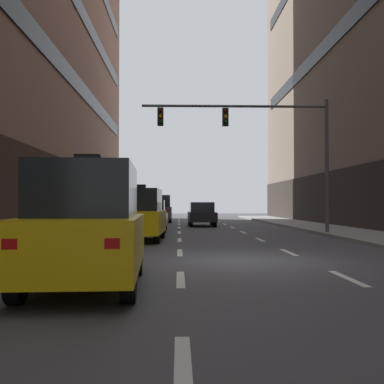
{
  "coord_description": "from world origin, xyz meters",
  "views": [
    {
      "loc": [
        -1.68,
        -12.23,
        1.47
      ],
      "look_at": [
        -0.79,
        19.2,
        2.25
      ],
      "focal_mm": 44.28,
      "sensor_mm": 36.0,
      "label": 1
    }
  ],
  "objects_px": {
    "car_driving_4": "(202,214)",
    "taxi_driving_1": "(140,215)",
    "car_driving_0": "(160,209)",
    "taxi_driving_2": "(87,226)",
    "traffic_signal_0": "(262,135)",
    "taxi_driving_3": "(149,216)"
  },
  "relations": [
    {
      "from": "car_driving_4",
      "to": "taxi_driving_1",
      "type": "bearing_deg",
      "value": -103.82
    },
    {
      "from": "car_driving_0",
      "to": "car_driving_4",
      "type": "xyz_separation_m",
      "value": [
        3.0,
        -5.93,
        -0.29
      ]
    },
    {
      "from": "taxi_driving_2",
      "to": "car_driving_4",
      "type": "bearing_deg",
      "value": 82.18
    },
    {
      "from": "car_driving_0",
      "to": "taxi_driving_1",
      "type": "xyz_separation_m",
      "value": [
        -0.06,
        -18.36,
        -0.04
      ]
    },
    {
      "from": "traffic_signal_0",
      "to": "car_driving_0",
      "type": "bearing_deg",
      "value": 109.71
    },
    {
      "from": "taxi_driving_1",
      "to": "car_driving_0",
      "type": "bearing_deg",
      "value": 89.82
    },
    {
      "from": "taxi_driving_1",
      "to": "traffic_signal_0",
      "type": "xyz_separation_m",
      "value": [
        5.45,
        3.3,
        3.68
      ]
    },
    {
      "from": "taxi_driving_1",
      "to": "taxi_driving_2",
      "type": "xyz_separation_m",
      "value": [
        -0.09,
        -10.45,
        0.05
      ]
    },
    {
      "from": "taxi_driving_1",
      "to": "taxi_driving_3",
      "type": "xyz_separation_m",
      "value": [
        -0.03,
        5.96,
        -0.21
      ]
    },
    {
      "from": "taxi_driving_2",
      "to": "traffic_signal_0",
      "type": "xyz_separation_m",
      "value": [
        5.54,
        13.75,
        3.64
      ]
    },
    {
      "from": "car_driving_4",
      "to": "taxi_driving_3",
      "type": "bearing_deg",
      "value": -115.47
    },
    {
      "from": "car_driving_0",
      "to": "taxi_driving_1",
      "type": "height_order",
      "value": "taxi_driving_1"
    },
    {
      "from": "car_driving_0",
      "to": "taxi_driving_3",
      "type": "bearing_deg",
      "value": -90.39
    },
    {
      "from": "traffic_signal_0",
      "to": "taxi_driving_2",
      "type": "bearing_deg",
      "value": -111.95
    },
    {
      "from": "taxi_driving_1",
      "to": "taxi_driving_3",
      "type": "bearing_deg",
      "value": 90.25
    },
    {
      "from": "car_driving_0",
      "to": "taxi_driving_1",
      "type": "bearing_deg",
      "value": -90.18
    },
    {
      "from": "car_driving_0",
      "to": "traffic_signal_0",
      "type": "height_order",
      "value": "traffic_signal_0"
    },
    {
      "from": "taxi_driving_2",
      "to": "traffic_signal_0",
      "type": "relative_size",
      "value": 0.51
    },
    {
      "from": "car_driving_0",
      "to": "taxi_driving_3",
      "type": "distance_m",
      "value": 12.4
    },
    {
      "from": "taxi_driving_2",
      "to": "taxi_driving_3",
      "type": "distance_m",
      "value": 16.41
    },
    {
      "from": "car_driving_0",
      "to": "traffic_signal_0",
      "type": "bearing_deg",
      "value": -70.29
    },
    {
      "from": "car_driving_0",
      "to": "taxi_driving_1",
      "type": "relative_size",
      "value": 1.03
    }
  ]
}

